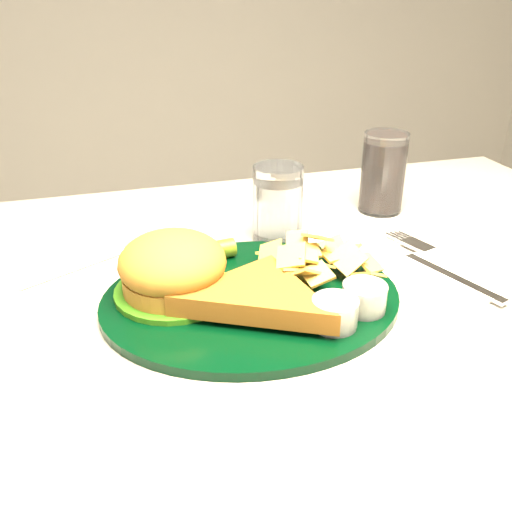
{
  "coord_description": "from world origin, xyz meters",
  "views": [
    {
      "loc": [
        -0.14,
        -0.52,
        1.08
      ],
      "look_at": [
        0.02,
        0.01,
        0.8
      ],
      "focal_mm": 40.0,
      "sensor_mm": 36.0,
      "label": 1
    }
  ],
  "objects_px": {
    "dinner_plate": "(251,273)",
    "fork_napkin": "(448,274)",
    "water_glass": "(278,204)",
    "cola_glass": "(383,173)"
  },
  "relations": [
    {
      "from": "cola_glass",
      "to": "fork_napkin",
      "type": "height_order",
      "value": "cola_glass"
    },
    {
      "from": "water_glass",
      "to": "fork_napkin",
      "type": "bearing_deg",
      "value": -44.78
    },
    {
      "from": "dinner_plate",
      "to": "cola_glass",
      "type": "xyz_separation_m",
      "value": [
        0.26,
        0.21,
        0.02
      ]
    },
    {
      "from": "water_glass",
      "to": "cola_glass",
      "type": "relative_size",
      "value": 0.87
    },
    {
      "from": "fork_napkin",
      "to": "dinner_plate",
      "type": "bearing_deg",
      "value": 159.1
    },
    {
      "from": "water_glass",
      "to": "dinner_plate",
      "type": "bearing_deg",
      "value": -118.0
    },
    {
      "from": "dinner_plate",
      "to": "cola_glass",
      "type": "bearing_deg",
      "value": 41.32
    },
    {
      "from": "dinner_plate",
      "to": "fork_napkin",
      "type": "bearing_deg",
      "value": 0.12
    },
    {
      "from": "dinner_plate",
      "to": "fork_napkin",
      "type": "distance_m",
      "value": 0.24
    },
    {
      "from": "dinner_plate",
      "to": "cola_glass",
      "type": "height_order",
      "value": "cola_glass"
    }
  ]
}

